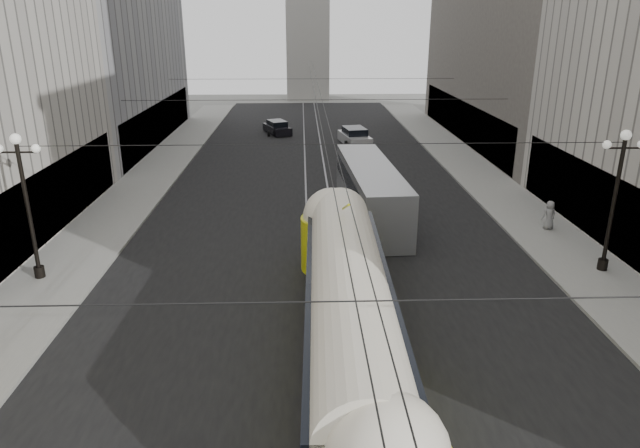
{
  "coord_description": "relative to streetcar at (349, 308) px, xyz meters",
  "views": [
    {
      "loc": [
        -0.99,
        -5.28,
        10.83
      ],
      "look_at": [
        -0.32,
        15.37,
        3.43
      ],
      "focal_mm": 32.0,
      "sensor_mm": 36.0,
      "label": 1
    }
  ],
  "objects": [
    {
      "name": "catenary",
      "position": [
        -0.38,
        20.07,
        3.98
      ],
      "size": [
        25.0,
        72.0,
        0.23
      ],
      "color": "black",
      "rests_on": "ground"
    },
    {
      "name": "sedan_white_far",
      "position": [
        3.37,
        35.24,
        -1.18
      ],
      "size": [
        2.87,
        5.27,
        1.58
      ],
      "color": "silver",
      "rests_on": "ground"
    },
    {
      "name": "lamppost_right_mid",
      "position": [
        12.1,
        6.58,
        1.85
      ],
      "size": [
        1.86,
        0.44,
        6.37
      ],
      "color": "black",
      "rests_on": "sidewalk_right"
    },
    {
      "name": "streetcar",
      "position": [
        0.0,
        0.0,
        0.0
      ],
      "size": [
        3.18,
        17.72,
        3.89
      ],
      "color": "#C5CB11",
      "rests_on": "ground"
    },
    {
      "name": "rail_left",
      "position": [
        -1.25,
        21.08,
        -1.9
      ],
      "size": [
        0.12,
        85.0,
        0.04
      ],
      "primitive_type": "cube",
      "color": "gray",
      "rests_on": "ground"
    },
    {
      "name": "rail_right",
      "position": [
        0.25,
        21.08,
        -1.9
      ],
      "size": [
        0.12,
        85.0,
        0.04
      ],
      "primitive_type": "cube",
      "color": "gray",
      "rests_on": "ground"
    },
    {
      "name": "sidewalk_left",
      "position": [
        -12.5,
        24.58,
        -1.82
      ],
      "size": [
        4.0,
        72.0,
        0.15
      ],
      "primitive_type": "cube",
      "color": "gray",
      "rests_on": "ground"
    },
    {
      "name": "road",
      "position": [
        -0.5,
        21.08,
        -1.9
      ],
      "size": [
        20.0,
        85.0,
        0.02
      ],
      "primitive_type": "cube",
      "color": "black",
      "rests_on": "ground"
    },
    {
      "name": "pedestrian_sidewalk_right",
      "position": [
        11.82,
        11.97,
        -0.96
      ],
      "size": [
        0.85,
        0.62,
        1.57
      ],
      "primitive_type": "imported",
      "rotation": [
        0.0,
        0.0,
        3.35
      ],
      "color": "gray",
      "rests_on": "sidewalk_right"
    },
    {
      "name": "lamppost_left_mid",
      "position": [
        -13.1,
        6.58,
        1.85
      ],
      "size": [
        1.86,
        0.44,
        6.37
      ],
      "color": "black",
      "rests_on": "sidewalk_left"
    },
    {
      "name": "sedan_dark_far",
      "position": [
        -3.96,
        40.85,
        -1.29
      ],
      "size": [
        3.15,
        4.57,
        1.33
      ],
      "color": "black",
      "rests_on": "ground"
    },
    {
      "name": "sidewalk_right",
      "position": [
        11.5,
        24.58,
        -1.82
      ],
      "size": [
        4.0,
        72.0,
        0.15
      ],
      "primitive_type": "cube",
      "color": "gray",
      "rests_on": "ground"
    },
    {
      "name": "city_bus",
      "position": [
        2.43,
        14.65,
        -0.22
      ],
      "size": [
        3.14,
        12.17,
        3.06
      ],
      "color": "gray",
      "rests_on": "ground"
    }
  ]
}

